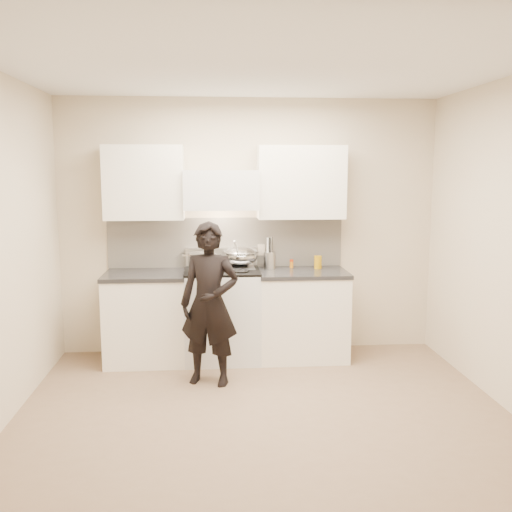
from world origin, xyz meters
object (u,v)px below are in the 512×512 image
Objects in this scene: stove at (222,314)px; person at (210,304)px; utensil_crock at (269,259)px; counter_right at (302,314)px; wok at (241,256)px.

person reaches higher than stove.
utensil_crock is at bearing 17.68° from stove.
counter_right is (0.83, 0.00, -0.01)m from stove.
wok is at bearing 35.90° from stove.
wok reaches higher than counter_right.
utensil_crock reaches higher than counter_right.
stove is 2.08× the size of wok.
wok is (-0.63, 0.14, 0.60)m from counter_right.
stove is 0.83m from counter_right.
utensil_crock is at bearing 70.30° from person.
wok reaches higher than utensil_crock.
stove is 1.04× the size of counter_right.
wok is 0.31× the size of person.
stove is 0.63m from wok.
utensil_crock reaches higher than stove.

